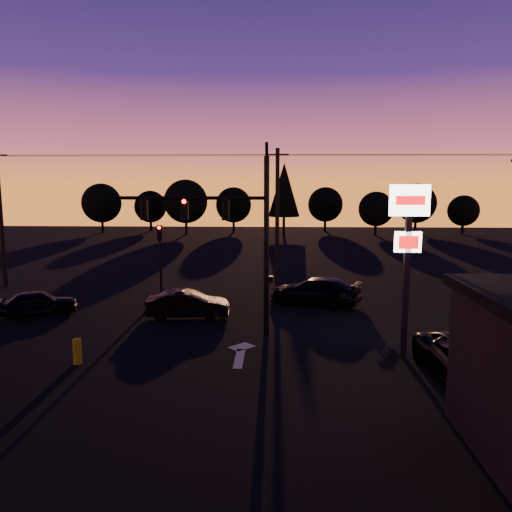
{
  "coord_description": "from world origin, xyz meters",
  "views": [
    {
      "loc": [
        1.9,
        -17.8,
        6.88
      ],
      "look_at": [
        1.0,
        5.0,
        3.5
      ],
      "focal_mm": 35.0,
      "sensor_mm": 36.0,
      "label": 1
    }
  ],
  "objects_px": {
    "suv_parked": "(472,362)",
    "car_left": "(39,302)",
    "traffic_signal_mast": "(230,227)",
    "bollard": "(77,351)",
    "secondary_signal": "(160,250)",
    "car_mid": "(188,304)",
    "car_right": "(315,291)",
    "pylon_sign": "(408,234)"
  },
  "relations": [
    {
      "from": "pylon_sign",
      "to": "car_left",
      "type": "bearing_deg",
      "value": 162.05
    },
    {
      "from": "suv_parked",
      "to": "car_left",
      "type": "bearing_deg",
      "value": 152.87
    },
    {
      "from": "car_left",
      "to": "car_right",
      "type": "relative_size",
      "value": 0.73
    },
    {
      "from": "car_left",
      "to": "car_right",
      "type": "xyz_separation_m",
      "value": [
        14.62,
        2.84,
        0.11
      ]
    },
    {
      "from": "secondary_signal",
      "to": "car_left",
      "type": "bearing_deg",
      "value": -141.72
    },
    {
      "from": "car_left",
      "to": "car_right",
      "type": "distance_m",
      "value": 14.89
    },
    {
      "from": "secondary_signal",
      "to": "bollard",
      "type": "height_order",
      "value": "secondary_signal"
    },
    {
      "from": "traffic_signal_mast",
      "to": "car_mid",
      "type": "distance_m",
      "value": 5.72
    },
    {
      "from": "traffic_signal_mast",
      "to": "car_mid",
      "type": "bearing_deg",
      "value": 130.19
    },
    {
      "from": "secondary_signal",
      "to": "car_mid",
      "type": "bearing_deg",
      "value": -62.0
    },
    {
      "from": "traffic_signal_mast",
      "to": "suv_parked",
      "type": "bearing_deg",
      "value": -30.26
    },
    {
      "from": "bollard",
      "to": "suv_parked",
      "type": "height_order",
      "value": "suv_parked"
    },
    {
      "from": "bollard",
      "to": "car_right",
      "type": "distance_m",
      "value": 13.86
    },
    {
      "from": "traffic_signal_mast",
      "to": "secondary_signal",
      "type": "xyz_separation_m",
      "value": [
        -4.9,
        7.49,
        -2.07
      ]
    },
    {
      "from": "pylon_sign",
      "to": "car_left",
      "type": "relative_size",
      "value": 1.78
    },
    {
      "from": "secondary_signal",
      "to": "bollard",
      "type": "xyz_separation_m",
      "value": [
        -0.64,
        -11.29,
        -2.37
      ]
    },
    {
      "from": "car_left",
      "to": "pylon_sign",
      "type": "bearing_deg",
      "value": -132.35
    },
    {
      "from": "traffic_signal_mast",
      "to": "car_right",
      "type": "bearing_deg",
      "value": 54.82
    },
    {
      "from": "secondary_signal",
      "to": "suv_parked",
      "type": "xyz_separation_m",
      "value": [
        13.68,
        -12.61,
        -2.09
      ]
    },
    {
      "from": "secondary_signal",
      "to": "car_left",
      "type": "height_order",
      "value": "secondary_signal"
    },
    {
      "from": "traffic_signal_mast",
      "to": "suv_parked",
      "type": "xyz_separation_m",
      "value": [
        8.78,
        -5.12,
        -4.17
      ]
    },
    {
      "from": "traffic_signal_mast",
      "to": "car_mid",
      "type": "xyz_separation_m",
      "value": [
        -2.48,
        2.93,
        -4.24
      ]
    },
    {
      "from": "car_left",
      "to": "bollard",
      "type": "bearing_deg",
      "value": -169.64
    },
    {
      "from": "pylon_sign",
      "to": "car_right",
      "type": "distance_m",
      "value": 9.89
    },
    {
      "from": "pylon_sign",
      "to": "car_right",
      "type": "height_order",
      "value": "pylon_sign"
    },
    {
      "from": "secondary_signal",
      "to": "car_mid",
      "type": "relative_size",
      "value": 1.03
    },
    {
      "from": "car_right",
      "to": "car_left",
      "type": "bearing_deg",
      "value": -55.79
    },
    {
      "from": "bollard",
      "to": "car_left",
      "type": "height_order",
      "value": "car_left"
    },
    {
      "from": "car_mid",
      "to": "secondary_signal",
      "type": "bearing_deg",
      "value": 24.19
    },
    {
      "from": "car_left",
      "to": "suv_parked",
      "type": "bearing_deg",
      "value": -137.8
    },
    {
      "from": "traffic_signal_mast",
      "to": "suv_parked",
      "type": "height_order",
      "value": "traffic_signal_mast"
    },
    {
      "from": "pylon_sign",
      "to": "car_left",
      "type": "height_order",
      "value": "pylon_sign"
    },
    {
      "from": "pylon_sign",
      "to": "bollard",
      "type": "distance_m",
      "value": 13.46
    },
    {
      "from": "car_mid",
      "to": "suv_parked",
      "type": "height_order",
      "value": "suv_parked"
    },
    {
      "from": "suv_parked",
      "to": "traffic_signal_mast",
      "type": "bearing_deg",
      "value": 146.01
    },
    {
      "from": "car_left",
      "to": "suv_parked",
      "type": "relative_size",
      "value": 0.69
    },
    {
      "from": "car_left",
      "to": "suv_parked",
      "type": "distance_m",
      "value": 20.87
    },
    {
      "from": "suv_parked",
      "to": "pylon_sign",
      "type": "bearing_deg",
      "value": 118.85
    },
    {
      "from": "car_right",
      "to": "suv_parked",
      "type": "relative_size",
      "value": 0.95
    },
    {
      "from": "secondary_signal",
      "to": "car_right",
      "type": "relative_size",
      "value": 0.83
    },
    {
      "from": "car_right",
      "to": "traffic_signal_mast",
      "type": "bearing_deg",
      "value": -11.97
    },
    {
      "from": "traffic_signal_mast",
      "to": "secondary_signal",
      "type": "bearing_deg",
      "value": 123.19
    }
  ]
}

